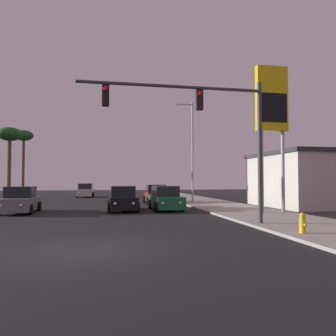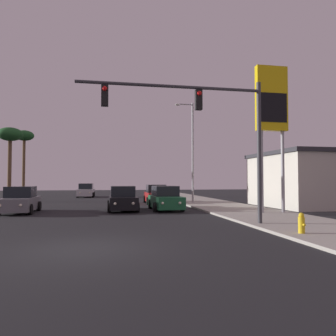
# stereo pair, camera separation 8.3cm
# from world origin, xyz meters

# --- Properties ---
(ground_plane) EXTENTS (120.00, 120.00, 0.00)m
(ground_plane) POSITION_xyz_m (0.00, 0.00, 0.00)
(ground_plane) COLOR black
(sidewalk_right) EXTENTS (5.00, 60.00, 0.12)m
(sidewalk_right) POSITION_xyz_m (9.50, 10.00, 0.06)
(sidewalk_right) COLOR #9E998E
(sidewalk_right) RESTS_ON ground
(building_gas_station) EXTENTS (10.30, 8.30, 4.30)m
(building_gas_station) POSITION_xyz_m (18.00, 13.24, 2.16)
(building_gas_station) COLOR beige
(building_gas_station) RESTS_ON ground
(car_grey) EXTENTS (2.04, 4.33, 1.68)m
(car_grey) POSITION_xyz_m (-4.77, 12.11, 0.76)
(car_grey) COLOR slate
(car_grey) RESTS_ON ground
(car_black) EXTENTS (2.04, 4.32, 1.68)m
(car_black) POSITION_xyz_m (1.75, 12.44, 0.76)
(car_black) COLOR black
(car_black) RESTS_ON ground
(car_silver) EXTENTS (2.04, 4.34, 1.68)m
(car_silver) POSITION_xyz_m (-1.87, 31.39, 0.76)
(car_silver) COLOR #B7B7BC
(car_silver) RESTS_ON ground
(car_green) EXTENTS (2.04, 4.34, 1.68)m
(car_green) POSITION_xyz_m (4.71, 12.30, 0.76)
(car_green) COLOR #195933
(car_green) RESTS_ON ground
(car_red) EXTENTS (2.04, 4.32, 1.68)m
(car_red) POSITION_xyz_m (5.04, 18.91, 0.76)
(car_red) COLOR maroon
(car_red) RESTS_ON ground
(traffic_light_mast) EXTENTS (8.34, 0.36, 6.50)m
(traffic_light_mast) POSITION_xyz_m (5.15, 3.74, 4.78)
(traffic_light_mast) COLOR #38383D
(traffic_light_mast) RESTS_ON sidewalk_right
(street_lamp) EXTENTS (1.74, 0.24, 9.00)m
(street_lamp) POSITION_xyz_m (8.19, 18.42, 5.12)
(street_lamp) COLOR #99999E
(street_lamp) RESTS_ON sidewalk_right
(gas_station_sign) EXTENTS (2.00, 0.42, 9.00)m
(gas_station_sign) POSITION_xyz_m (10.64, 8.23, 6.62)
(gas_station_sign) COLOR #99999E
(gas_station_sign) RESTS_ON sidewalk_right
(fire_hydrant) EXTENTS (0.24, 0.34, 0.76)m
(fire_hydrant) POSITION_xyz_m (7.81, 0.82, 0.49)
(fire_hydrant) COLOR gold
(fire_hydrant) RESTS_ON sidewalk_right
(palm_tree_far) EXTENTS (2.40, 2.40, 8.45)m
(palm_tree_far) POSITION_xyz_m (-9.78, 34.00, 7.34)
(palm_tree_far) COLOR brown
(palm_tree_far) RESTS_ON ground
(palm_tree_mid) EXTENTS (2.40, 2.40, 7.26)m
(palm_tree_mid) POSITION_xyz_m (-8.71, 24.00, 6.27)
(palm_tree_mid) COLOR brown
(palm_tree_mid) RESTS_ON ground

